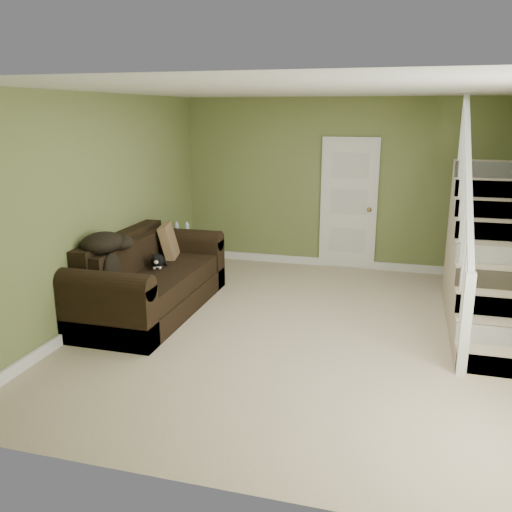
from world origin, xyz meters
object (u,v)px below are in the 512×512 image
Objects in this scene: cat at (157,261)px; banana at (146,282)px; side_table at (184,255)px; sofa at (149,282)px.

cat is 2.09× the size of banana.
side_table reaches higher than cat.
sofa is 0.28m from cat.
banana is at bearing -65.95° from sofa.
cat reaches higher than banana.
sofa is 0.60m from banana.
cat is at bearing 100.89° from banana.
cat is (0.22, -1.36, 0.30)m from side_table.
sofa reaches higher than side_table.
banana is (0.41, -2.03, 0.24)m from side_table.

